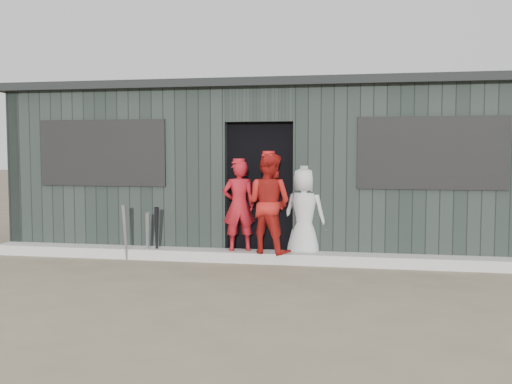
% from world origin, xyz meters
% --- Properties ---
extents(ground, '(80.00, 80.00, 0.00)m').
position_xyz_m(ground, '(0.00, 0.00, 0.00)').
color(ground, brown).
rests_on(ground, ground).
extents(curb, '(8.00, 0.36, 0.15)m').
position_xyz_m(curb, '(0.00, 1.82, 0.07)').
color(curb, '#ACACA6').
rests_on(curb, ground).
extents(bat_left, '(0.17, 0.28, 0.71)m').
position_xyz_m(bat_left, '(-1.59, 1.70, 0.36)').
color(bat_left, gray).
rests_on(bat_left, ground).
extents(bat_mid, '(0.07, 0.16, 0.81)m').
position_xyz_m(bat_mid, '(-1.89, 1.60, 0.41)').
color(bat_mid, gray).
rests_on(bat_mid, ground).
extents(bat_right, '(0.16, 0.27, 0.78)m').
position_xyz_m(bat_right, '(-1.46, 1.74, 0.39)').
color(bat_right, black).
rests_on(bat_right, ground).
extents(player_red_left, '(0.55, 0.46, 1.30)m').
position_xyz_m(player_red_left, '(-0.26, 1.85, 0.80)').
color(player_red_left, maroon).
rests_on(player_red_left, curb).
extents(player_red_right, '(0.83, 0.74, 1.40)m').
position_xyz_m(player_red_right, '(0.19, 1.72, 0.85)').
color(player_red_right, '#A61814').
rests_on(player_red_right, curb).
extents(player_grey_back, '(0.76, 0.62, 1.34)m').
position_xyz_m(player_grey_back, '(0.66, 2.06, 0.67)').
color(player_grey_back, '#B9B9B9').
rests_on(player_grey_back, ground).
extents(dugout, '(8.30, 3.30, 2.62)m').
position_xyz_m(dugout, '(-0.00, 3.50, 1.29)').
color(dugout, black).
rests_on(dugout, ground).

